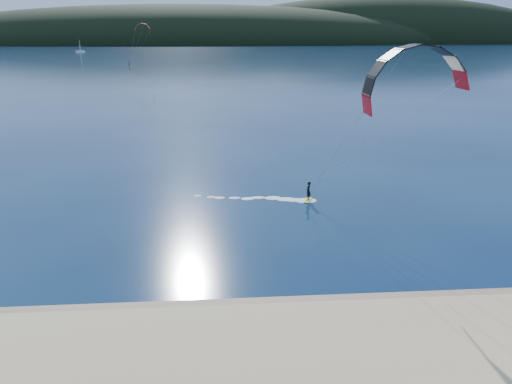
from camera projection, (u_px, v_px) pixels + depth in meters
ground at (182, 370)px, 21.20m from camera, size 1800.00×1800.00×0.00m
wet_sand at (189, 313)px, 25.44m from camera, size 220.00×2.50×0.10m
headland at (219, 43)px, 725.96m from camera, size 1200.00×310.00×140.00m
kitesurfer_near at (407, 101)px, 34.83m from camera, size 21.16×8.75×13.19m
kitesurfer_far at (142, 32)px, 205.52m from camera, size 11.94×7.59×17.99m
sailboat at (80, 51)px, 385.15m from camera, size 7.27×4.51×10.11m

